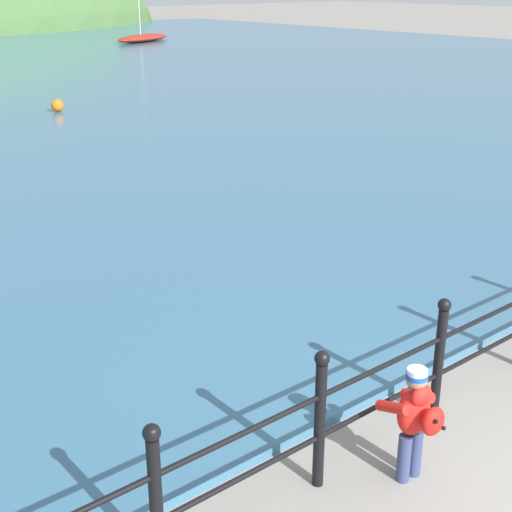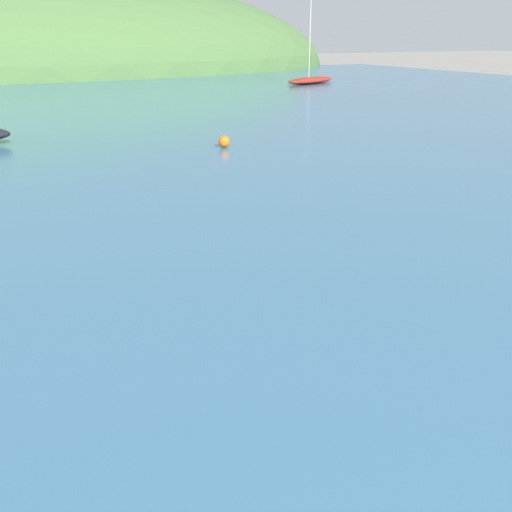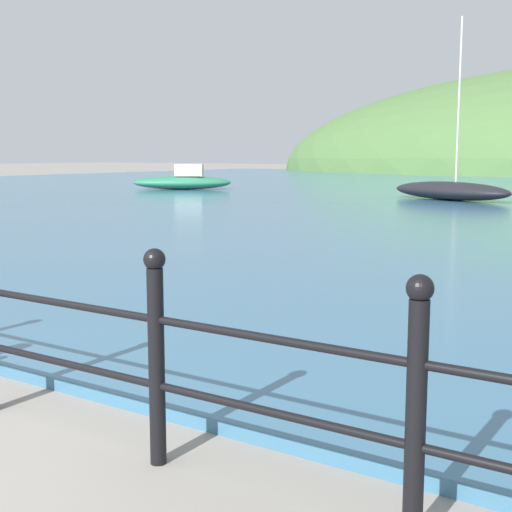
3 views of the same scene
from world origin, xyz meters
The scene contains 4 objects.
iron_railing centered at (0.30, 1.50, 0.64)m, with size 9.01×0.12×1.21m.
child_in_coat centered at (-0.55, 1.08, 0.61)m, with size 0.39×0.54×1.00m.
boat_mid_harbor centered at (20.03, 39.74, 0.34)m, with size 5.36×3.77×6.12m.
mooring_buoy centered at (4.47, 18.61, 0.28)m, with size 0.37×0.37×0.37m, color orange.
Camera 1 is at (-4.53, -1.81, 3.79)m, focal length 50.00 mm.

